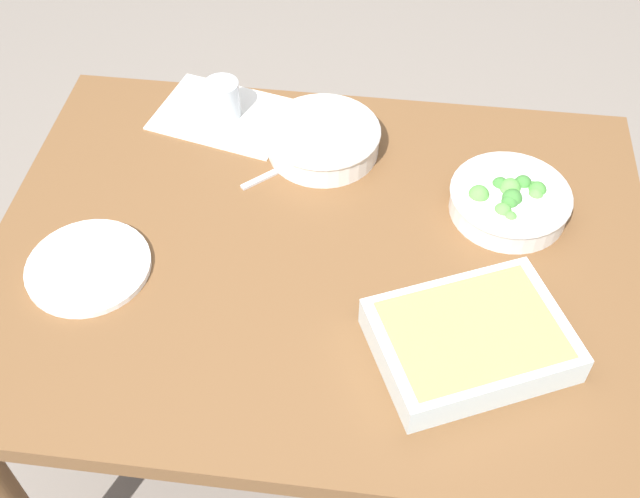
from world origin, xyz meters
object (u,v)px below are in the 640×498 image
at_px(side_plate, 88,267).
at_px(spoon_by_stew, 290,164).
at_px(drink_cup, 223,101).
at_px(broccoli_bowl, 510,200).
at_px(baking_dish, 471,339).
at_px(stew_bowl, 323,138).

height_order(side_plate, spoon_by_stew, side_plate).
xyz_separation_m(drink_cup, spoon_by_stew, (0.16, -0.14, -0.03)).
distance_m(broccoli_bowl, spoon_by_stew, 0.43).
xyz_separation_m(side_plate, spoon_by_stew, (0.31, 0.31, -0.00)).
relative_size(broccoli_bowl, drink_cup, 2.66).
height_order(broccoli_bowl, drink_cup, drink_cup).
bearing_deg(broccoli_bowl, baking_dish, -102.53).
distance_m(broccoli_bowl, drink_cup, 0.62).
bearing_deg(broccoli_bowl, spoon_by_stew, 170.28).
bearing_deg(spoon_by_stew, broccoli_bowl, -9.72).
relative_size(stew_bowl, broccoli_bowl, 1.02).
bearing_deg(side_plate, baking_dish, -7.74).
bearing_deg(side_plate, stew_bowl, 44.27).
bearing_deg(stew_bowl, broccoli_bowl, -19.22).
relative_size(drink_cup, side_plate, 0.39).
bearing_deg(side_plate, spoon_by_stew, 44.54).
distance_m(baking_dish, spoon_by_stew, 0.53).
distance_m(stew_bowl, baking_dish, 0.54).
height_order(baking_dish, spoon_by_stew, baking_dish).
distance_m(stew_bowl, drink_cup, 0.24).
relative_size(baking_dish, spoon_by_stew, 2.58).
bearing_deg(stew_bowl, baking_dish, -57.18).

